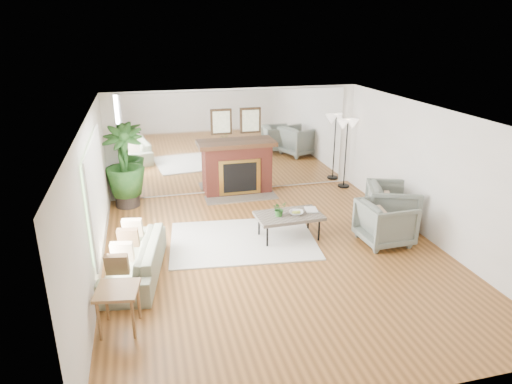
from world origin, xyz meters
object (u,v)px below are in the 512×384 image
object	(u,v)px
floor_lamp	(347,130)
sofa	(134,259)
coffee_table	(289,216)
armchair_front	(385,222)
fireplace	(238,168)
side_table	(118,295)
potted_ficus	(124,164)
armchair_back	(392,206)

from	to	relation	value
floor_lamp	sofa	bearing A→B (deg)	-148.24
coffee_table	armchair_front	xyz separation A→B (m)	(1.68, -0.63, -0.04)
fireplace	armchair_front	bearing A→B (deg)	-57.37
side_table	floor_lamp	world-z (taller)	floor_lamp
sofa	side_table	world-z (taller)	side_table
sofa	potted_ficus	size ratio (longest dim) A/B	1.09
sofa	floor_lamp	world-z (taller)	floor_lamp
fireplace	coffee_table	xyz separation A→B (m)	(0.42, -2.65, -0.21)
potted_ficus	floor_lamp	xyz separation A→B (m)	(5.30, 0.00, 0.48)
sofa	armchair_back	xyz separation A→B (m)	(5.05, 0.70, 0.16)
coffee_table	side_table	distance (m)	3.72
coffee_table	armchair_back	distance (m)	2.18
fireplace	floor_lamp	bearing A→B (deg)	-3.37
side_table	fireplace	bearing A→B (deg)	60.88
sofa	armchair_back	size ratio (longest dim) A/B	2.04
fireplace	potted_ficus	distance (m)	2.63
fireplace	coffee_table	bearing A→B (deg)	-81.10
armchair_back	potted_ficus	world-z (taller)	potted_ficus
armchair_back	side_table	bearing A→B (deg)	133.36
armchair_back	potted_ficus	size ratio (longest dim) A/B	0.54
side_table	armchair_back	bearing A→B (deg)	21.93
side_table	sofa	bearing A→B (deg)	81.93
fireplace	coffee_table	world-z (taller)	fireplace
fireplace	floor_lamp	world-z (taller)	fireplace
fireplace	sofa	distance (m)	4.16
armchair_back	floor_lamp	xyz separation A→B (m)	(0.10, 2.48, 1.02)
armchair_front	sofa	bearing A→B (deg)	89.01
sofa	armchair_front	xyz separation A→B (m)	(4.55, 0.07, 0.12)
sofa	side_table	bearing A→B (deg)	1.82
armchair_front	floor_lamp	size ratio (longest dim) A/B	0.53
armchair_back	armchair_front	xyz separation A→B (m)	(-0.50, -0.63, -0.04)
coffee_table	potted_ficus	bearing A→B (deg)	140.43
armchair_back	potted_ficus	distance (m)	5.79
sofa	side_table	distance (m)	1.44
coffee_table	armchair_back	bearing A→B (deg)	0.19
fireplace	side_table	bearing A→B (deg)	-119.12
potted_ficus	fireplace	bearing A→B (deg)	3.50
fireplace	potted_ficus	world-z (taller)	fireplace
fireplace	side_table	distance (m)	5.45
coffee_table	side_table	xyz separation A→B (m)	(-3.07, -2.11, 0.07)
side_table	potted_ficus	distance (m)	4.62
fireplace	armchair_back	xyz separation A→B (m)	(2.60, -2.64, -0.21)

